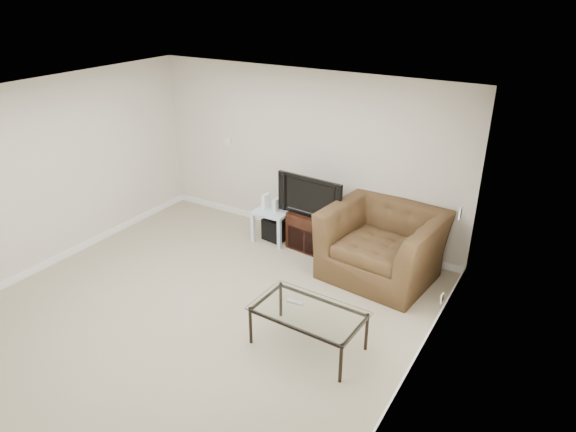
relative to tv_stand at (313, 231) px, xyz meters
The scene contains 18 objects.
floor 2.15m from the tv_stand, 100.62° to the right, with size 5.00×5.00×0.00m, color tan.
ceiling 3.08m from the tv_stand, 100.62° to the right, with size 5.00×5.00×0.00m, color white.
wall_back 1.12m from the tv_stand, 134.33° to the left, with size 5.00×0.02×2.50m, color silver.
wall_left 3.70m from the tv_stand, 144.06° to the right, with size 0.02×5.00×2.50m, color silver.
wall_right 3.13m from the tv_stand, 44.87° to the right, with size 0.02×5.00×2.50m, color silver.
plate_back 2.08m from the tv_stand, 167.71° to the left, with size 0.12×0.02×0.12m, color white.
plate_right_switch 2.36m from the tv_stand, 13.36° to the right, with size 0.02×0.09×0.13m, color white.
plate_right_outlet 2.24m from the tv_stand, 20.84° to the right, with size 0.02×0.08×0.12m, color white.
tv_stand is the anchor object (origin of this frame).
dvd_player 0.19m from the tv_stand, 96.61° to the right, with size 0.39×0.27×0.05m, color black.
television 0.57m from the tv_stand, 96.61° to the right, with size 0.95×0.19×0.59m, color black.
side_table 0.65m from the tv_stand, behind, with size 0.51×0.51×0.49m, color #A6BBCD, non-canonical shape.
subwoofer 0.63m from the tv_stand, behind, with size 0.33×0.33×0.33m, color black.
game_console 0.84m from the tv_stand, behind, with size 0.05×0.16×0.22m, color white.
game_case 0.67m from the tv_stand, behind, with size 0.05×0.14×0.19m, color silver.
recliner 1.19m from the tv_stand, 10.25° to the right, with size 1.42×0.92×1.24m, color #49361E.
coffee_table 2.23m from the tv_stand, 63.09° to the right, with size 1.17×0.66×0.46m, color black, non-canonical shape.
remote 2.12m from the tv_stand, 67.16° to the right, with size 0.18×0.05×0.02m, color #B2B2B7.
Camera 1 is at (3.50, -3.81, 3.61)m, focal length 32.00 mm.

